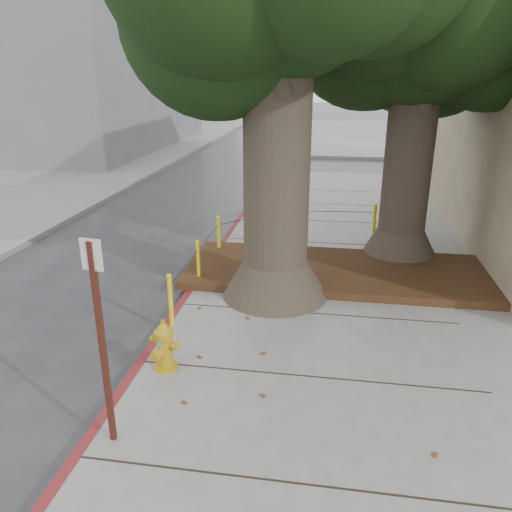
{
  "coord_description": "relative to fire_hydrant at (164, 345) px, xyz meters",
  "views": [
    {
      "loc": [
        0.73,
        -6.13,
        4.24
      ],
      "look_at": [
        -0.6,
        2.24,
        1.1
      ],
      "focal_mm": 35.0,
      "sensor_mm": 36.0,
      "label": 1
    }
  ],
  "objects": [
    {
      "name": "planter_bed",
      "position": [
        2.46,
        4.03,
        -0.31
      ],
      "size": [
        6.4,
        2.6,
        0.16
      ],
      "primitive_type": "cube",
      "color": "black",
      "rests_on": "sidewalk_main"
    },
    {
      "name": "building_far_white",
      "position": [
        -15.44,
        45.13,
        6.96
      ],
      "size": [
        12.0,
        18.0,
        15.0
      ],
      "primitive_type": "cube",
      "color": "silver",
      "rests_on": "ground"
    },
    {
      "name": "car_silver",
      "position": [
        7.0,
        19.88,
        0.03
      ],
      "size": [
        3.45,
        1.65,
        1.14
      ],
      "primitive_type": "imported",
      "rotation": [
        0.0,
        0.0,
        1.48
      ],
      "color": "gray",
      "rests_on": "ground"
    },
    {
      "name": "tree_far",
      "position": [
        4.2,
        5.45,
        4.48
      ],
      "size": [
        4.5,
        3.8,
        7.17
      ],
      "color": "#4C3F33",
      "rests_on": "sidewalk_main"
    },
    {
      "name": "building_far_grey",
      "position": [
        -13.44,
        22.13,
        5.46
      ],
      "size": [
        12.0,
        16.0,
        12.0
      ],
      "primitive_type": "cube",
      "color": "slate",
      "rests_on": "ground"
    },
    {
      "name": "curb_red",
      "position": [
        -0.44,
        2.63,
        -0.46
      ],
      "size": [
        0.14,
        26.0,
        0.16
      ],
      "primitive_type": "cube",
      "color": "maroon",
      "rests_on": "ground"
    },
    {
      "name": "ground",
      "position": [
        1.56,
        0.13,
        -0.54
      ],
      "size": [
        140.0,
        140.0,
        0.0
      ],
      "primitive_type": "plane",
      "color": "#28282B",
      "rests_on": "ground"
    },
    {
      "name": "car_dark",
      "position": [
        -10.65,
        19.02,
        0.13
      ],
      "size": [
        1.88,
        4.61,
        1.34
      ],
      "primitive_type": "imported",
      "rotation": [
        0.0,
        0.0,
        0.0
      ],
      "color": "black",
      "rests_on": "ground"
    },
    {
      "name": "signpost",
      "position": [
        -0.13,
        -1.53,
        1.03
      ],
      "size": [
        0.25,
        0.07,
        2.5
      ],
      "rotation": [
        0.0,
        0.0,
        -0.16
      ],
      "color": "#471911",
      "rests_on": "sidewalk_main"
    },
    {
      "name": "bollard_ring",
      "position": [
        0.7,
        4.51,
        0.13
      ],
      "size": [
        3.79,
        5.39,
        0.95
      ],
      "color": "yellow",
      "rests_on": "sidewalk_main"
    },
    {
      "name": "fire_hydrant",
      "position": [
        0.0,
        0.0,
        0.0
      ],
      "size": [
        0.43,
        0.43,
        0.8
      ],
      "rotation": [
        0.0,
        0.0,
        -0.37
      ],
      "color": "gold",
      "rests_on": "sidewalk_main"
    },
    {
      "name": "sidewalk_far",
      "position": [
        7.56,
        30.13,
        -0.46
      ],
      "size": [
        16.0,
        20.0,
        0.15
      ],
      "primitive_type": "cube",
      "color": "slate",
      "rests_on": "ground"
    }
  ]
}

